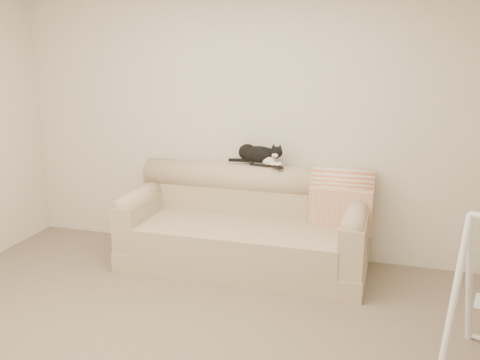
# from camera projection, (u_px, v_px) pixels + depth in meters

# --- Properties ---
(ground_plane) EXTENTS (5.00, 5.00, 0.00)m
(ground_plane) POSITION_uv_depth(u_px,v_px,m) (192.00, 360.00, 3.47)
(ground_plane) COLOR #6F5F51
(ground_plane) RESTS_ON ground
(room_shell) EXTENTS (5.04, 4.04, 2.60)m
(room_shell) POSITION_uv_depth(u_px,v_px,m) (186.00, 127.00, 3.09)
(room_shell) COLOR beige
(room_shell) RESTS_ON ground
(sofa) EXTENTS (2.20, 0.93, 0.90)m
(sofa) POSITION_uv_depth(u_px,v_px,m) (246.00, 228.00, 4.91)
(sofa) COLOR tan
(sofa) RESTS_ON ground
(remote_a) EXTENTS (0.18, 0.07, 0.03)m
(remote_a) POSITION_uv_depth(u_px,v_px,m) (260.00, 164.00, 4.97)
(remote_a) COLOR black
(remote_a) RESTS_ON sofa
(remote_b) EXTENTS (0.15, 0.15, 0.02)m
(remote_b) POSITION_uv_depth(u_px,v_px,m) (276.00, 166.00, 4.89)
(remote_b) COLOR black
(remote_b) RESTS_ON sofa
(tuxedo_cat) EXTENTS (0.53, 0.26, 0.21)m
(tuxedo_cat) POSITION_uv_depth(u_px,v_px,m) (259.00, 154.00, 4.97)
(tuxedo_cat) COLOR black
(tuxedo_cat) RESTS_ON sofa
(throw_blanket) EXTENTS (0.55, 0.38, 0.58)m
(throw_blanket) POSITION_uv_depth(u_px,v_px,m) (343.00, 190.00, 4.79)
(throw_blanket) COLOR #E17143
(throw_blanket) RESTS_ON sofa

